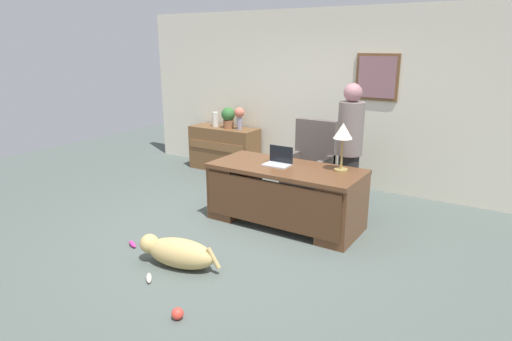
% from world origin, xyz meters
% --- Properties ---
extents(ground_plane, '(12.00, 12.00, 0.00)m').
position_xyz_m(ground_plane, '(0.00, 0.00, 0.00)').
color(ground_plane, '#4C5651').
extents(back_wall, '(7.00, 0.16, 2.70)m').
position_xyz_m(back_wall, '(0.01, 2.60, 1.35)').
color(back_wall, beige).
rests_on(back_wall, ground_plane).
extents(desk, '(1.86, 0.83, 0.74)m').
position_xyz_m(desk, '(0.31, 0.64, 0.40)').
color(desk, brown).
rests_on(desk, ground_plane).
extents(credenza, '(1.23, 0.50, 0.76)m').
position_xyz_m(credenza, '(-1.78, 2.25, 0.38)').
color(credenza, brown).
rests_on(credenza, ground_plane).
extents(armchair, '(0.60, 0.59, 1.15)m').
position_xyz_m(armchair, '(0.21, 1.58, 0.51)').
color(armchair, '#564C47').
rests_on(armchair, ground_plane).
extents(person_standing, '(0.32, 0.32, 1.71)m').
position_xyz_m(person_standing, '(0.85, 1.33, 0.89)').
color(person_standing, '#262323').
rests_on(person_standing, ground_plane).
extents(dog_lying, '(0.91, 0.42, 0.30)m').
position_xyz_m(dog_lying, '(-0.08, -0.88, 0.15)').
color(dog_lying, tan).
rests_on(dog_lying, ground_plane).
extents(laptop, '(0.32, 0.22, 0.22)m').
position_xyz_m(laptop, '(0.19, 0.70, 0.79)').
color(laptop, '#B2B5BA').
rests_on(laptop, desk).
extents(desk_lamp, '(0.22, 0.22, 0.57)m').
position_xyz_m(desk_lamp, '(0.94, 0.85, 1.18)').
color(desk_lamp, '#9E8447').
rests_on(desk_lamp, desk).
extents(vase_with_flowers, '(0.17, 0.17, 0.37)m').
position_xyz_m(vase_with_flowers, '(-1.45, 2.25, 1.00)').
color(vase_with_flowers, gray).
rests_on(vase_with_flowers, credenza).
extents(vase_empty, '(0.11, 0.11, 0.25)m').
position_xyz_m(vase_empty, '(-1.97, 2.25, 0.89)').
color(vase_empty, silver).
rests_on(vase_empty, credenza).
extents(potted_plant, '(0.24, 0.24, 0.36)m').
position_xyz_m(potted_plant, '(-1.68, 2.25, 0.96)').
color(potted_plant, brown).
rests_on(potted_plant, credenza).
extents(dog_toy_ball, '(0.10, 0.10, 0.10)m').
position_xyz_m(dog_toy_ball, '(0.52, -1.55, 0.05)').
color(dog_toy_ball, '#E53F33').
rests_on(dog_toy_ball, ground_plane).
extents(dog_toy_bone, '(0.18, 0.12, 0.05)m').
position_xyz_m(dog_toy_bone, '(-0.82, -0.81, 0.03)').
color(dog_toy_bone, '#D8338C').
rests_on(dog_toy_bone, ground_plane).
extents(dog_toy_plush, '(0.16, 0.16, 0.05)m').
position_xyz_m(dog_toy_plush, '(-0.13, -1.24, 0.03)').
color(dog_toy_plush, beige).
rests_on(dog_toy_plush, ground_plane).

